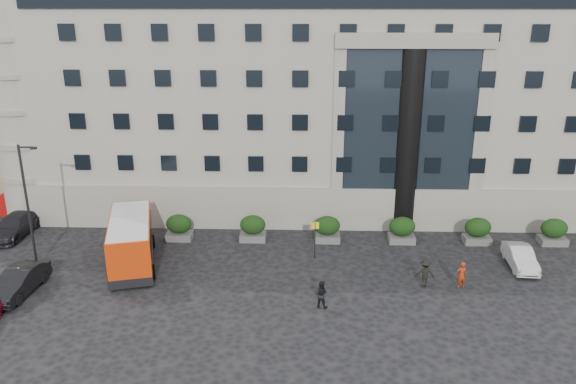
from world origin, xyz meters
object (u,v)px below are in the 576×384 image
bus_stop_sign (315,234)px  hedge_a (179,227)px  red_truck (28,192)px  hedge_d (402,230)px  hedge_b (253,228)px  pedestrian_b (321,294)px  hedge_e (478,230)px  parked_car_b (19,282)px  white_taxi (520,257)px  street_lamp (28,203)px  pedestrian_c (425,273)px  parked_car_d (101,201)px  parked_car_c (15,226)px  hedge_c (327,229)px  hedge_f (554,231)px  minibus (131,240)px  pedestrian_a (462,275)px

bus_stop_sign → hedge_a: bearing=163.6°
red_truck → hedge_d: bearing=-13.0°
hedge_b → pedestrian_b: hedge_b is taller
hedge_d → hedge_e: size_ratio=1.00×
parked_car_b → pedestrian_b: pedestrian_b is taller
bus_stop_sign → white_taxi: bearing=-3.9°
red_truck → hedge_b: bearing=-18.9°
parked_car_b → street_lamp: bearing=102.5°
pedestrian_c → hedge_e: bearing=-123.5°
red_truck → parked_car_d: bearing=-5.0°
red_truck → white_taxi: 37.19m
bus_stop_sign → parked_car_b: size_ratio=0.56×
parked_car_c → pedestrian_b: 23.59m
parked_car_c → parked_car_d: bearing=51.7°
hedge_c → street_lamp: (-18.34, -4.80, 3.44)m
hedge_f → parked_car_c: 37.92m
hedge_d → bus_stop_sign: bus_stop_sign is taller
pedestrian_b → white_taxi: bearing=-141.2°
minibus → pedestrian_c: (18.05, -2.43, -0.82)m
street_lamp → pedestrian_c: bearing=-3.9°
bus_stop_sign → pedestrian_a: (8.50, -3.75, -0.90)m
pedestrian_b → red_truck: bearing=-16.3°
hedge_b → pedestrian_c: (10.71, -6.43, -0.07)m
minibus → pedestrian_b: (11.89, -4.99, -0.88)m
bus_stop_sign → pedestrian_a: size_ratio=1.53×
hedge_e → hedge_c: bearing=180.0°
hedge_c → street_lamp: size_ratio=0.23×
hedge_b → pedestrian_c: 12.49m
street_lamp → pedestrian_c: size_ratio=4.67×
red_truck → hedge_f: bearing=-10.0°
hedge_c → street_lamp: street_lamp is taller
bus_stop_sign → hedge_f: bearing=9.6°
street_lamp → parked_car_b: 4.87m
street_lamp → parked_car_d: bearing=87.6°
white_taxi → parked_car_b: bearing=-168.5°
parked_car_b → white_taxi: bearing=12.9°
minibus → parked_car_b: (-5.36, -4.02, -0.93)m
bus_stop_sign → pedestrian_c: bus_stop_sign is taller
bus_stop_sign → minibus: minibus is taller
bus_stop_sign → pedestrian_a: bearing=-23.8°
hedge_b → parked_car_c: hedge_b is taller
minibus → pedestrian_a: size_ratio=4.65×
parked_car_b → parked_car_c: size_ratio=0.88×
hedge_f → pedestrian_b: size_ratio=1.17×
hedge_e → red_truck: 34.80m
hedge_f → white_taxi: size_ratio=0.47×
minibus → parked_car_c: bearing=141.2°
hedge_b → hedge_f: 20.80m
hedge_b → street_lamp: bearing=-159.9°
hedge_d → parked_car_c: bearing=179.3°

